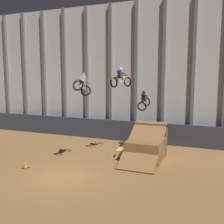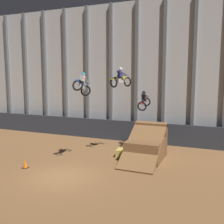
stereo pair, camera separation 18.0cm
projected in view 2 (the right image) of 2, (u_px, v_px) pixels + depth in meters
The scene contains 9 objects.
ground_plane at pixel (62, 177), 15.49m from camera, with size 60.00×60.00×0.00m, color brown.
arena_back_wall at pixel (124, 72), 24.60m from camera, with size 32.00×0.40×12.67m.
lower_barrier at pixel (120, 130), 24.32m from camera, with size 31.36×0.20×1.88m.
dirt_ramp at pixel (147, 146), 18.95m from camera, with size 2.45×4.59×2.58m.
rider_bike_left_air at pixel (82, 85), 17.13m from camera, with size 0.90×1.73×1.63m.
rider_bike_center_air at pixel (121, 79), 19.04m from camera, with size 1.32×1.77×1.46m.
rider_bike_right_air at pixel (144, 101), 20.55m from camera, with size 0.79×1.83×1.56m.
traffic_cone_near_ramp at pixel (25, 164), 16.98m from camera, with size 0.36×0.36×0.58m.
hay_bale_trackside at pixel (121, 153), 19.44m from camera, with size 0.66×0.94×0.57m.
Camera 2 is at (8.41, -12.60, 5.87)m, focal length 42.00 mm.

